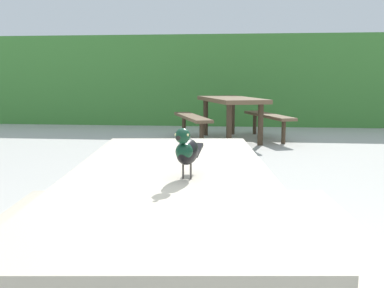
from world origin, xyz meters
The scene contains 4 objects.
hedge_wall centered at (0.00, 9.40, 1.01)m, with size 28.00×1.86×2.02m, color #428438.
picnic_table_foreground centered at (-0.35, 0.23, 0.56)m, with size 1.85×1.88×0.74m.
bird_grackle centered at (-0.27, 0.10, 0.84)m, with size 0.09×0.29×0.18m.
picnic_table_mid_right centered at (-0.23, 6.35, 0.56)m, with size 2.16×2.18×0.74m.
Camera 1 is at (-0.09, -1.40, 1.09)m, focal length 41.48 mm.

